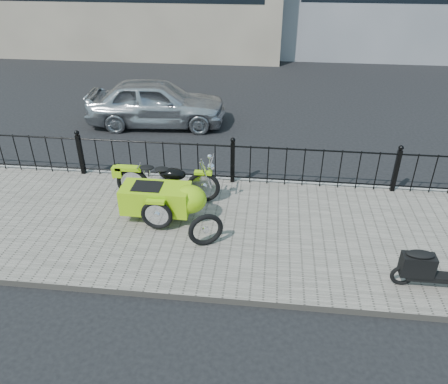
# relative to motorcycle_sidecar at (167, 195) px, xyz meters

# --- Properties ---
(ground) EXTENTS (120.00, 120.00, 0.00)m
(ground) POSITION_rel_motorcycle_sidecar_xyz_m (1.13, 0.23, -0.59)
(ground) COLOR black
(ground) RESTS_ON ground
(sidewalk) EXTENTS (30.00, 3.80, 0.12)m
(sidewalk) POSITION_rel_motorcycle_sidecar_xyz_m (1.13, -0.27, -0.53)
(sidewalk) COLOR #686258
(sidewalk) RESTS_ON ground
(curb) EXTENTS (30.00, 0.10, 0.12)m
(curb) POSITION_rel_motorcycle_sidecar_xyz_m (1.13, 1.67, -0.53)
(curb) COLOR gray
(curb) RESTS_ON ground
(iron_fence) EXTENTS (14.11, 0.11, 1.08)m
(iron_fence) POSITION_rel_motorcycle_sidecar_xyz_m (1.13, 1.53, -0.01)
(iron_fence) COLOR black
(iron_fence) RESTS_ON sidewalk
(motorcycle_sidecar) EXTENTS (2.28, 1.48, 0.98)m
(motorcycle_sidecar) POSITION_rel_motorcycle_sidecar_xyz_m (0.00, 0.00, 0.00)
(motorcycle_sidecar) COLOR black
(motorcycle_sidecar) RESTS_ON sidewalk
(scooter) EXTENTS (1.38, 0.40, 0.93)m
(scooter) POSITION_rel_motorcycle_sidecar_xyz_m (4.53, -1.53, -0.11)
(scooter) COLOR black
(scooter) RESTS_ON sidewalk
(spare_tire) EXTENTS (0.62, 0.36, 0.64)m
(spare_tire) POSITION_rel_motorcycle_sidecar_xyz_m (0.89, -0.86, -0.15)
(spare_tire) COLOR black
(spare_tire) RESTS_ON sidewalk
(sedan_car) EXTENTS (4.17, 1.94, 1.38)m
(sedan_car) POSITION_rel_motorcycle_sidecar_xyz_m (-1.47, 5.02, 0.10)
(sedan_car) COLOR #AFB1B6
(sedan_car) RESTS_ON ground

